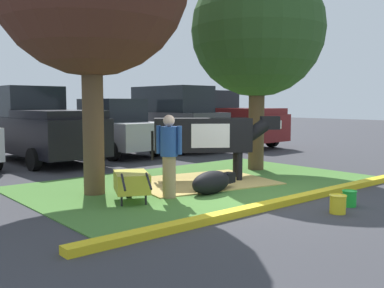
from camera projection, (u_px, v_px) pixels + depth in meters
The scene contains 15 objects.
ground_plane at pixel (257, 197), 8.80m from camera, with size 80.00×80.00×0.00m, color #38383D.
grass_island at pixel (201, 183), 10.35m from camera, with size 7.98×5.02×0.02m, color #477A33.
curb_yellow at pixel (294, 199), 8.32m from camera, with size 9.18×0.24×0.12m, color yellow.
hay_bedding at pixel (200, 182), 10.36m from camera, with size 3.20×2.40×0.04m, color tan.
shade_tree_right at pixel (258, 31), 12.03m from camera, with size 3.65×3.65×5.70m.
cow_holstein at pixel (207, 135), 10.58m from camera, with size 2.76×2.13×1.56m.
calf_lying at pixel (212, 182), 9.12m from camera, with size 1.33×0.66×0.48m.
person_handler at pixel (169, 154), 8.60m from camera, with size 0.34×0.47×1.65m.
wheelbarrow at pixel (131, 182), 8.29m from camera, with size 1.07×1.57×0.63m.
bucket_yellow at pixel (338, 204), 7.50m from camera, with size 0.29×0.29×0.32m.
bucket_green at pixel (349, 198), 8.00m from camera, with size 0.27×0.27×0.30m.
pickup_truck_black at pixel (40, 127), 14.13m from camera, with size 2.38×5.48×2.42m.
sedan_silver at pixel (112, 128), 15.83m from camera, with size 2.16×4.47×2.02m.
suv_dark_grey at pixel (172, 118), 17.50m from camera, with size 2.26×4.67×2.52m.
pickup_truck_maroon at pixel (224, 120), 19.37m from camera, with size 2.38×5.48×2.42m.
Camera 1 is at (-6.59, -5.77, 1.88)m, focal length 41.23 mm.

